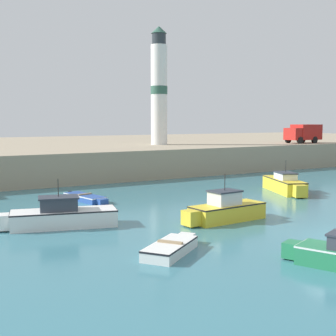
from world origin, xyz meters
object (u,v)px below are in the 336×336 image
object	(u,v)px
motorboat_white_2	(60,216)
dinghy_blue_4	(86,197)
motorboat_yellow_3	(285,184)
lighthouse	(159,88)
motorboat_yellow_1	(225,210)
dinghy_white_0	(171,247)
truck_on_quay	(303,133)

from	to	relation	value
motorboat_white_2	dinghy_blue_4	bearing A→B (deg)	60.17
motorboat_yellow_3	lighthouse	xyz separation A→B (m)	(0.26, 19.79, 8.36)
motorboat_yellow_1	motorboat_yellow_3	world-z (taller)	motorboat_yellow_1
motorboat_white_2	lighthouse	bearing A→B (deg)	50.61
dinghy_white_0	motorboat_yellow_3	distance (m)	18.48
motorboat_white_2	motorboat_yellow_3	world-z (taller)	motorboat_white_2
dinghy_blue_4	lighthouse	distance (m)	23.15
motorboat_yellow_1	lighthouse	distance (m)	28.85
dinghy_blue_4	truck_on_quay	distance (m)	32.76
motorboat_yellow_1	dinghy_blue_4	size ratio (longest dim) A/B	1.16
motorboat_yellow_1	motorboat_white_2	bearing A→B (deg)	158.99
motorboat_white_2	dinghy_blue_4	xyz separation A→B (m)	(3.88, 6.77, -0.36)
motorboat_yellow_1	lighthouse	xyz separation A→B (m)	(10.34, 25.60, 8.36)
motorboat_yellow_3	truck_on_quay	xyz separation A→B (m)	(16.65, 14.08, 3.31)
dinghy_white_0	motorboat_yellow_3	world-z (taller)	motorboat_yellow_3
motorboat_yellow_1	motorboat_yellow_3	bearing A→B (deg)	29.94
dinghy_white_0	motorboat_yellow_1	xyz separation A→B (m)	(5.67, 3.83, 0.35)
motorboat_yellow_1	motorboat_yellow_3	distance (m)	11.64
motorboat_white_2	truck_on_quay	world-z (taller)	truck_on_quay
motorboat_yellow_3	lighthouse	distance (m)	21.49
dinghy_white_0	lighthouse	world-z (taller)	lighthouse
lighthouse	motorboat_yellow_3	bearing A→B (deg)	-90.74
motorboat_white_2	truck_on_quay	distance (m)	38.83
motorboat_yellow_1	truck_on_quay	world-z (taller)	truck_on_quay
lighthouse	truck_on_quay	world-z (taller)	lighthouse
lighthouse	motorboat_white_2	bearing A→B (deg)	-129.39
truck_on_quay	dinghy_blue_4	bearing A→B (deg)	-162.11
motorboat_yellow_1	truck_on_quay	distance (m)	33.49
lighthouse	truck_on_quay	distance (m)	18.08
motorboat_yellow_1	motorboat_yellow_3	xyz separation A→B (m)	(10.09, 5.81, -0.00)
dinghy_blue_4	lighthouse	bearing A→B (deg)	47.15
dinghy_white_0	truck_on_quay	world-z (taller)	truck_on_quay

